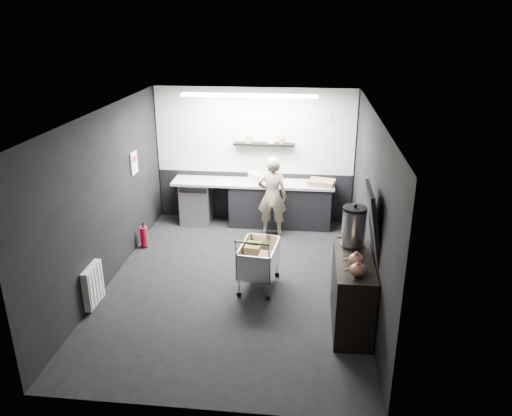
# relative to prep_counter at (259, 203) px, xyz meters

# --- Properties ---
(floor) EXTENTS (5.50, 5.50, 0.00)m
(floor) POSITION_rel_prep_counter_xyz_m (-0.14, -2.42, -0.46)
(floor) COLOR black
(floor) RESTS_ON ground
(ceiling) EXTENTS (5.50, 5.50, 0.00)m
(ceiling) POSITION_rel_prep_counter_xyz_m (-0.14, -2.42, 2.24)
(ceiling) COLOR silver
(ceiling) RESTS_ON wall_back
(wall_back) EXTENTS (5.50, 0.00, 5.50)m
(wall_back) POSITION_rel_prep_counter_xyz_m (-0.14, 0.33, 0.89)
(wall_back) COLOR black
(wall_back) RESTS_ON floor
(wall_front) EXTENTS (5.50, 0.00, 5.50)m
(wall_front) POSITION_rel_prep_counter_xyz_m (-0.14, -5.17, 0.89)
(wall_front) COLOR black
(wall_front) RESTS_ON floor
(wall_left) EXTENTS (0.00, 5.50, 5.50)m
(wall_left) POSITION_rel_prep_counter_xyz_m (-2.14, -2.42, 0.89)
(wall_left) COLOR black
(wall_left) RESTS_ON floor
(wall_right) EXTENTS (0.00, 5.50, 5.50)m
(wall_right) POSITION_rel_prep_counter_xyz_m (1.86, -2.42, 0.89)
(wall_right) COLOR black
(wall_right) RESTS_ON floor
(kitchen_wall_panel) EXTENTS (3.95, 0.02, 1.70)m
(kitchen_wall_panel) POSITION_rel_prep_counter_xyz_m (-0.14, 0.31, 1.39)
(kitchen_wall_panel) COLOR silver
(kitchen_wall_panel) RESTS_ON wall_back
(dado_panel) EXTENTS (3.95, 0.02, 1.00)m
(dado_panel) POSITION_rel_prep_counter_xyz_m (-0.14, 0.31, 0.04)
(dado_panel) COLOR black
(dado_panel) RESTS_ON wall_back
(floating_shelf) EXTENTS (1.20, 0.22, 0.04)m
(floating_shelf) POSITION_rel_prep_counter_xyz_m (0.06, 0.20, 1.16)
(floating_shelf) COLOR black
(floating_shelf) RESTS_ON wall_back
(wall_clock) EXTENTS (0.20, 0.03, 0.20)m
(wall_clock) POSITION_rel_prep_counter_xyz_m (1.26, 0.30, 1.69)
(wall_clock) COLOR silver
(wall_clock) RESTS_ON wall_back
(poster) EXTENTS (0.02, 0.30, 0.40)m
(poster) POSITION_rel_prep_counter_xyz_m (-2.12, -1.12, 1.09)
(poster) COLOR white
(poster) RESTS_ON wall_left
(poster_red_band) EXTENTS (0.02, 0.22, 0.10)m
(poster_red_band) POSITION_rel_prep_counter_xyz_m (-2.11, -1.12, 1.16)
(poster_red_band) COLOR red
(poster_red_band) RESTS_ON poster
(radiator) EXTENTS (0.10, 0.50, 0.60)m
(radiator) POSITION_rel_prep_counter_xyz_m (-2.08, -3.32, -0.11)
(radiator) COLOR silver
(radiator) RESTS_ON wall_left
(ceiling_strip) EXTENTS (2.40, 0.20, 0.04)m
(ceiling_strip) POSITION_rel_prep_counter_xyz_m (-0.14, -0.57, 2.21)
(ceiling_strip) COLOR white
(ceiling_strip) RESTS_ON ceiling
(prep_counter) EXTENTS (3.20, 0.61, 0.90)m
(prep_counter) POSITION_rel_prep_counter_xyz_m (0.00, 0.00, 0.00)
(prep_counter) COLOR black
(prep_counter) RESTS_ON floor
(person) EXTENTS (0.57, 0.38, 1.55)m
(person) POSITION_rel_prep_counter_xyz_m (0.29, -0.45, 0.32)
(person) COLOR beige
(person) RESTS_ON floor
(shopping_cart) EXTENTS (0.62, 0.94, 0.97)m
(shopping_cart) POSITION_rel_prep_counter_xyz_m (0.24, -2.49, 0.01)
(shopping_cart) COLOR silver
(shopping_cart) RESTS_ON floor
(sideboard) EXTENTS (0.56, 1.32, 1.97)m
(sideboard) POSITION_rel_prep_counter_xyz_m (1.61, -3.34, 0.17)
(sideboard) COLOR black
(sideboard) RESTS_ON floor
(fire_extinguisher) EXTENTS (0.14, 0.14, 0.46)m
(fire_extinguisher) POSITION_rel_prep_counter_xyz_m (-1.99, -1.30, -0.24)
(fire_extinguisher) COLOR red
(fire_extinguisher) RESTS_ON floor
(cardboard_box) EXTENTS (0.56, 0.47, 0.10)m
(cardboard_box) POSITION_rel_prep_counter_xyz_m (1.22, -0.05, 0.49)
(cardboard_box) COLOR olive
(cardboard_box) RESTS_ON prep_counter
(pink_tub) EXTENTS (0.20, 0.20, 0.20)m
(pink_tub) POSITION_rel_prep_counter_xyz_m (-0.13, 0.00, 0.54)
(pink_tub) COLOR white
(pink_tub) RESTS_ON prep_counter
(white_container) EXTENTS (0.23, 0.20, 0.17)m
(white_container) POSITION_rel_prep_counter_xyz_m (0.00, -0.05, 0.53)
(white_container) COLOR silver
(white_container) RESTS_ON prep_counter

